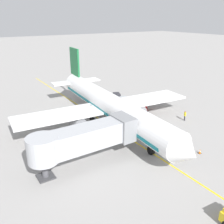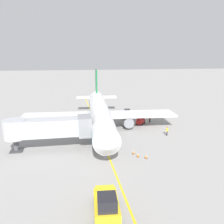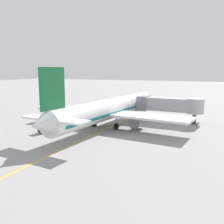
# 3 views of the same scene
# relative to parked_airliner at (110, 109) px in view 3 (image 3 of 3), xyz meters

# --- Properties ---
(ground_plane) EXTENTS (400.00, 400.00, 0.00)m
(ground_plane) POSITION_rel_parked_airliner_xyz_m (0.48, 1.58, -3.19)
(ground_plane) COLOR gray
(gate_lead_in_line) EXTENTS (0.24, 80.00, 0.01)m
(gate_lead_in_line) POSITION_rel_parked_airliner_xyz_m (0.48, 1.58, -3.18)
(gate_lead_in_line) COLOR gold
(gate_lead_in_line) RESTS_ON ground
(parked_airliner) EXTENTS (30.30, 37.35, 10.63)m
(parked_airliner) POSITION_rel_parked_airliner_xyz_m (0.00, 0.00, 0.00)
(parked_airliner) COLOR white
(parked_airliner) RESTS_ON ground
(jet_bridge) EXTENTS (12.99, 3.50, 4.98)m
(jet_bridge) POSITION_rel_parked_airliner_xyz_m (8.91, 8.90, 0.27)
(jet_bridge) COLOR #A8AAAF
(jet_bridge) RESTS_ON ground
(pushback_tractor) EXTENTS (2.54, 4.56, 2.40)m
(pushback_tractor) POSITION_rel_parked_airliner_xyz_m (2.74, 25.72, -2.09)
(pushback_tractor) COLOR gold
(pushback_tractor) RESTS_ON ground
(baggage_tug_lead) EXTENTS (2.41, 2.74, 1.62)m
(baggage_tug_lead) POSITION_rel_parked_airliner_xyz_m (-8.76, -1.60, -2.47)
(baggage_tug_lead) COLOR #B21E1E
(baggage_tug_lead) RESTS_ON ground
(baggage_cart_front) EXTENTS (2.00, 2.95, 1.58)m
(baggage_cart_front) POSITION_rel_parked_airliner_xyz_m (-7.26, -5.95, -2.24)
(baggage_cart_front) COLOR #4C4C51
(baggage_cart_front) RESTS_ON ground
(baggage_cart_second_in_train) EXTENTS (2.00, 2.95, 1.58)m
(baggage_cart_second_in_train) POSITION_rel_parked_airliner_xyz_m (-7.62, -8.94, -2.24)
(baggage_cart_second_in_train) COLOR #4C4C51
(baggage_cart_second_in_train) RESTS_ON ground
(ground_crew_wing_walker) EXTENTS (0.48, 0.65, 1.69)m
(ground_crew_wing_walker) POSITION_rel_parked_airliner_xyz_m (-11.37, 6.11, -2.23)
(ground_crew_wing_walker) COLOR #232328
(ground_crew_wing_walker) RESTS_ON ground
(ground_crew_loader) EXTENTS (0.70, 0.37, 1.69)m
(ground_crew_loader) POSITION_rel_parked_airliner_xyz_m (-11.19, -2.74, -2.23)
(ground_crew_loader) COLOR #232328
(ground_crew_loader) RESTS_ON ground
(safety_cone_nose_left) EXTENTS (0.36, 0.36, 0.59)m
(safety_cone_nose_left) POSITION_rel_parked_airliner_xyz_m (-4.62, 14.74, -2.90)
(safety_cone_nose_left) COLOR black
(safety_cone_nose_left) RESTS_ON ground
(safety_cone_nose_right) EXTENTS (0.36, 0.36, 0.59)m
(safety_cone_nose_right) POSITION_rel_parked_airliner_xyz_m (-3.62, 14.07, -2.90)
(safety_cone_nose_right) COLOR black
(safety_cone_nose_right) RESTS_ON ground
(safety_cone_wing_tip) EXTENTS (0.36, 0.36, 0.59)m
(safety_cone_wing_tip) POSITION_rel_parked_airliner_xyz_m (-3.28, 13.01, -2.90)
(safety_cone_wing_tip) COLOR black
(safety_cone_wing_tip) RESTS_ON ground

